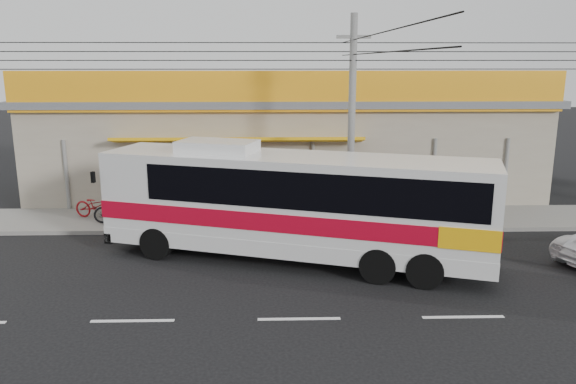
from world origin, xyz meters
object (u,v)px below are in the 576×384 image
object	(u,v)px
motorbike_red	(97,206)
utility_pole	(353,55)
motorbike_dark	(116,210)
coach_bus	(300,200)

from	to	relation	value
motorbike_red	utility_pole	world-z (taller)	utility_pole
motorbike_dark	utility_pole	bearing A→B (deg)	-111.10
coach_bus	utility_pole	xyz separation A→B (m)	(1.89, 2.64, 4.32)
coach_bus	motorbike_red	distance (m)	8.91
motorbike_dark	coach_bus	bearing A→B (deg)	-132.98
utility_pole	motorbike_red	bearing A→B (deg)	168.89
coach_bus	utility_pole	size ratio (longest dim) A/B	0.36
coach_bus	motorbike_dark	bearing A→B (deg)	167.61
coach_bus	motorbike_red	xyz separation A→B (m)	(-7.58, 4.50, -1.31)
motorbike_dark	utility_pole	size ratio (longest dim) A/B	0.05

